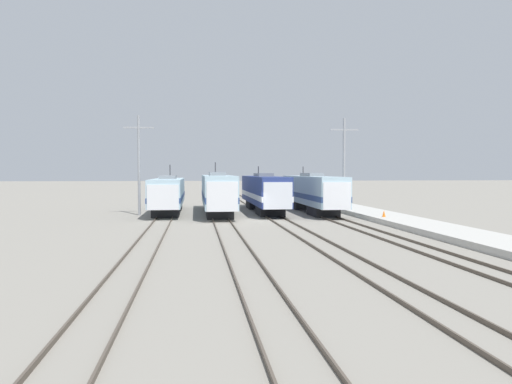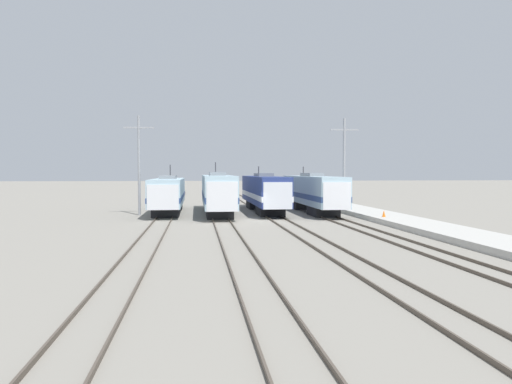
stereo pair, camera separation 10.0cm
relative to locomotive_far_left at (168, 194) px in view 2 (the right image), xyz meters
The scene contains 13 objects.
ground_plane 12.30m from the locomotive_far_left, 51.24° to the right, with size 400.00×400.00×0.00m, color gray.
rail_pair_far_left 9.66m from the locomotive_far_left, 90.00° to the right, with size 1.51×120.00×0.15m.
rail_pair_center_left 10.90m from the locomotive_far_left, 61.84° to the right, with size 1.51×120.00×0.15m.
rail_pair_center_right 13.99m from the locomotive_far_left, 43.05° to the right, with size 1.51×120.00×0.15m.
rail_pair_far_right 18.00m from the locomotive_far_left, 31.91° to the right, with size 1.51×120.00×0.15m.
locomotive_far_left is the anchor object (origin of this frame).
locomotive_center_left 5.33m from the locomotive_far_left, 18.18° to the right, with size 2.92×19.63×5.37m.
locomotive_center_right 10.12m from the locomotive_far_left, ahead, with size 2.88×19.13×4.94m.
locomotive_far_right 15.22m from the locomotive_far_left, ahead, with size 2.79×19.39×4.91m.
catenary_tower_left 4.84m from the locomotive_far_left, 138.95° to the right, with size 2.98×0.26×9.84m.
catenary_tower_right 18.63m from the locomotive_far_left, ahead, with size 2.98×0.26×9.84m.
platform 22.09m from the locomotive_far_left, 25.44° to the right, with size 4.00×120.00×0.44m.
traffic_cone 22.28m from the locomotive_far_left, 32.02° to the right, with size 0.30×0.30×0.57m.
Camera 2 is at (-4.70, -43.27, 4.27)m, focal length 35.00 mm.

